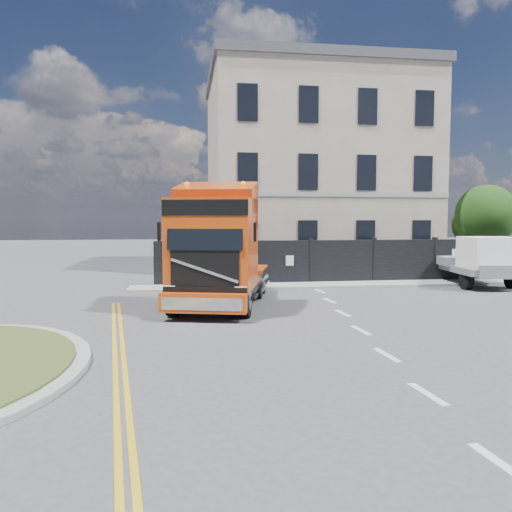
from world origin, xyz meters
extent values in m
plane|color=#424244|center=(0.00, 0.00, 0.00)|extent=(120.00, 120.00, 0.00)
cube|color=black|center=(6.00, 9.00, 1.00)|extent=(18.00, 0.25, 2.00)
cube|color=#C0AF99|center=(6.00, 16.50, 5.50)|extent=(12.00, 10.00, 11.00)
cube|color=#45454A|center=(6.00, 16.50, 11.25)|extent=(12.30, 10.30, 0.50)
cube|color=#C0AF99|center=(3.00, 16.50, 12.00)|extent=(0.80, 0.80, 1.60)
cube|color=#C0AF99|center=(9.00, 16.50, 12.00)|extent=(0.80, 0.80, 1.60)
cylinder|color=#382619|center=(14.50, 12.00, 1.20)|extent=(0.24, 0.24, 2.40)
sphere|color=black|center=(14.50, 12.00, 3.20)|extent=(3.20, 3.20, 3.20)
sphere|color=black|center=(14.00, 12.40, 2.60)|extent=(2.20, 2.20, 2.20)
cube|color=gray|center=(6.00, 8.10, 0.06)|extent=(20.00, 1.60, 0.12)
cube|color=black|center=(-0.31, 4.53, 0.76)|extent=(4.01, 6.81, 0.46)
cube|color=#C1400D|center=(-0.76, 2.82, 2.18)|extent=(3.12, 3.19, 2.84)
cube|color=#C1400D|center=(-0.49, 3.85, 3.35)|extent=(2.68, 1.52, 1.42)
cube|color=black|center=(-1.09, 1.56, 2.59)|extent=(2.17, 0.62, 1.06)
cube|color=#C1400D|center=(-1.17, 1.25, 0.56)|extent=(2.54, 0.98, 0.56)
cylinder|color=black|center=(-2.02, 2.31, 0.53)|extent=(0.58, 1.10, 1.05)
cylinder|color=gray|center=(-2.02, 2.31, 0.53)|extent=(0.50, 0.65, 0.58)
cylinder|color=black|center=(0.10, 1.76, 0.53)|extent=(0.58, 1.10, 1.05)
cylinder|color=gray|center=(0.10, 1.76, 0.53)|extent=(0.50, 0.65, 0.58)
cylinder|color=black|center=(-1.12, 5.79, 0.53)|extent=(0.58, 1.10, 1.05)
cylinder|color=gray|center=(-1.12, 5.79, 0.53)|extent=(0.50, 0.65, 0.58)
cylinder|color=black|center=(1.00, 5.24, 0.53)|extent=(0.58, 1.10, 1.05)
cylinder|color=gray|center=(1.00, 5.24, 0.53)|extent=(0.50, 0.65, 0.58)
cylinder|color=black|center=(-0.81, 6.97, 0.53)|extent=(0.58, 1.10, 1.05)
cylinder|color=gray|center=(-0.81, 6.97, 0.53)|extent=(0.50, 0.65, 0.58)
cylinder|color=black|center=(1.31, 6.42, 0.53)|extent=(0.58, 1.10, 1.05)
cylinder|color=gray|center=(1.31, 6.42, 0.53)|extent=(0.50, 0.65, 0.58)
cube|color=slate|center=(11.08, 8.00, 0.77)|extent=(2.68, 5.49, 0.28)
cube|color=white|center=(11.08, 6.35, 1.49)|extent=(2.30, 2.21, 1.43)
cylinder|color=black|center=(10.04, 6.35, 0.39)|extent=(0.28, 0.77, 0.77)
cylinder|color=black|center=(12.13, 6.35, 0.39)|extent=(0.28, 0.77, 0.77)
cylinder|color=black|center=(10.04, 9.65, 0.39)|extent=(0.28, 0.77, 0.77)
cylinder|color=black|center=(12.13, 9.65, 0.39)|extent=(0.28, 0.77, 0.77)
camera|label=1|loc=(-1.69, -12.95, 2.97)|focal=35.00mm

